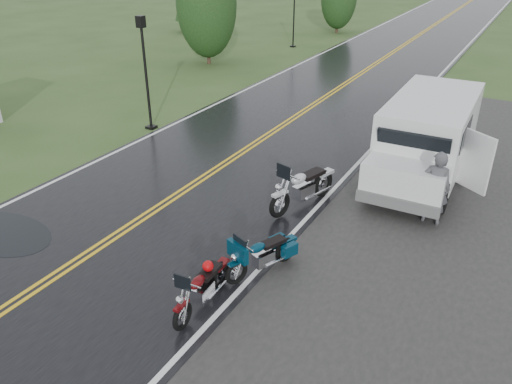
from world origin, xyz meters
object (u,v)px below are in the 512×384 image
Objects in this scene: motorcycle_silver at (280,195)px; lamp_post_near_left at (146,74)px; van_white at (375,157)px; motorcycle_red at (182,307)px; lamp_post_far_left at (294,17)px; motorcycle_teal at (236,264)px; person_at_van at (435,189)px.

motorcycle_silver is 0.58× the size of lamp_post_near_left.
van_white is (1.71, 2.44, 0.51)m from motorcycle_silver.
van_white is (1.40, 7.06, 0.66)m from motorcycle_red.
lamp_post_near_left is 1.11× the size of lamp_post_far_left.
van_white is at bearing 75.79° from motorcycle_red.
motorcycle_teal is 0.96× the size of person_at_van.
lamp_post_near_left is at bearing 170.96° from van_white.
lamp_post_near_left reaches higher than person_at_van.
motorcycle_silver is (-0.48, 2.96, 0.16)m from motorcycle_teal.
motorcycle_red is 4.63m from motorcycle_silver.
lamp_post_far_left is (-11.21, 18.17, 0.67)m from van_white.
motorcycle_silver reaches higher than motorcycle_red.
motorcycle_teal is 0.78× the size of motorcycle_silver.
lamp_post_far_left reaches higher than person_at_van.
person_at_van is at bearing 79.77° from motorcycle_teal.
motorcycle_teal is 0.45× the size of lamp_post_near_left.
lamp_post_far_left is at bearing 120.69° from van_white.
motorcycle_red is at bearing 62.51° from person_at_van.
person_at_van is at bearing 60.41° from motorcycle_red.
motorcycle_teal is 25.64m from lamp_post_far_left.
motorcycle_silver is at bearing -125.93° from van_white.
lamp_post_far_left reaches higher than motorcycle_red.
motorcycle_silver is 0.64× the size of lamp_post_far_left.
motorcycle_red is 27.11m from lamp_post_far_left.
lamp_post_near_left is 16.99m from lamp_post_far_left.
motorcycle_red is at bearing -70.03° from motorcycle_silver.
person_at_van is 0.52× the size of lamp_post_far_left.
van_white is at bearing -58.33° from lamp_post_far_left.
motorcycle_silver is 3.94m from person_at_van.
lamp_post_near_left is (-7.49, 3.75, 1.39)m from motorcycle_silver.
motorcycle_red is 1.67m from motorcycle_teal.
lamp_post_far_left is at bearing 135.33° from motorcycle_teal.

